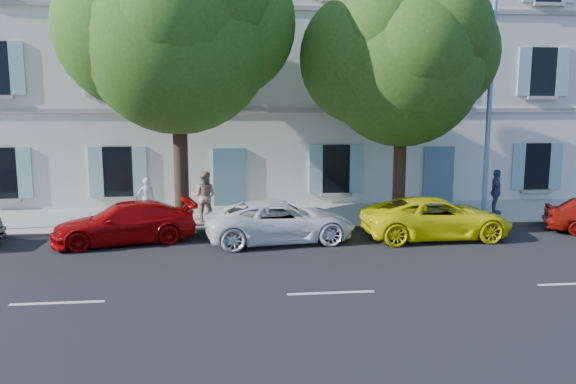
{
  "coord_description": "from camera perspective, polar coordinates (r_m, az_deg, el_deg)",
  "views": [
    {
      "loc": [
        -2.32,
        -16.06,
        4.25
      ],
      "look_at": [
        -0.32,
        2.0,
        1.4
      ],
      "focal_mm": 35.0,
      "sensor_mm": 36.0,
      "label": 1
    }
  ],
  "objects": [
    {
      "name": "building",
      "position": [
        26.42,
        -1.3,
        12.71
      ],
      "size": [
        28.0,
        7.0,
        12.0
      ],
      "primitive_type": "cube",
      "color": "silver",
      "rests_on": "ground"
    },
    {
      "name": "car_red_coupe",
      "position": [
        18.04,
        -16.27,
        -3.03
      ],
      "size": [
        4.62,
        2.74,
        1.26
      ],
      "primitive_type": "imported",
      "rotation": [
        0.0,
        0.0,
        4.95
      ],
      "color": "#A20406",
      "rests_on": "ground"
    },
    {
      "name": "pedestrian_b",
      "position": [
        19.91,
        -8.49,
        -0.44
      ],
      "size": [
        0.99,
        0.84,
        1.79
      ],
      "primitive_type": "imported",
      "rotation": [
        0.0,
        0.0,
        2.94
      ],
      "color": "tan",
      "rests_on": "sidewalk"
    },
    {
      "name": "kerb",
      "position": [
        18.95,
        0.88,
        -3.8
      ],
      "size": [
        36.0,
        0.16,
        0.16
      ],
      "primitive_type": "cube",
      "color": "#9E998E",
      "rests_on": "ground"
    },
    {
      "name": "tree_left",
      "position": [
        19.15,
        -11.19,
        15.01
      ],
      "size": [
        6.2,
        6.2,
        9.62
      ],
      "color": "#3A2819",
      "rests_on": "sidewalk"
    },
    {
      "name": "car_yellow_supercar",
      "position": [
        18.56,
        14.81,
        -2.54
      ],
      "size": [
        4.78,
        2.28,
        1.32
      ],
      "primitive_type": "imported",
      "rotation": [
        0.0,
        0.0,
        1.59
      ],
      "color": "#F5F00A",
      "rests_on": "ground"
    },
    {
      "name": "tree_right",
      "position": [
        19.88,
        11.56,
        12.29
      ],
      "size": [
        5.39,
        5.39,
        8.31
      ],
      "color": "#3A2819",
      "rests_on": "sidewalk"
    },
    {
      "name": "street_lamp",
      "position": [
        20.62,
        20.1,
        10.53
      ],
      "size": [
        0.27,
        1.82,
        8.6
      ],
      "color": "#7293BF",
      "rests_on": "sidewalk"
    },
    {
      "name": "ground",
      "position": [
        16.77,
        1.86,
        -5.77
      ],
      "size": [
        90.0,
        90.0,
        0.0
      ],
      "primitive_type": "plane",
      "color": "black"
    },
    {
      "name": "pedestrian_c",
      "position": [
        22.53,
        20.38,
        0.04
      ],
      "size": [
        0.71,
        1.07,
        1.68
      ],
      "primitive_type": "imported",
      "rotation": [
        0.0,
        0.0,
        1.25
      ],
      "color": "#44547D",
      "rests_on": "sidewalk"
    },
    {
      "name": "pedestrian_a",
      "position": [
        20.29,
        -14.16,
        -0.77
      ],
      "size": [
        0.64,
        0.5,
        1.57
      ],
      "primitive_type": "imported",
      "rotation": [
        0.0,
        0.0,
        3.38
      ],
      "color": "white",
      "rests_on": "sidewalk"
    },
    {
      "name": "sidewalk",
      "position": [
        21.06,
        0.14,
        -2.52
      ],
      "size": [
        36.0,
        4.5,
        0.15
      ],
      "primitive_type": "cube",
      "color": "#A09E96",
      "rests_on": "ground"
    },
    {
      "name": "car_white_coupe",
      "position": [
        17.47,
        -0.78,
        -2.98
      ],
      "size": [
        4.9,
        2.73,
        1.3
      ],
      "primitive_type": "imported",
      "rotation": [
        0.0,
        0.0,
        1.7
      ],
      "color": "white",
      "rests_on": "ground"
    }
  ]
}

